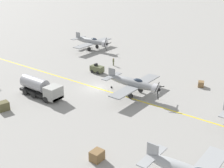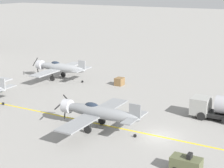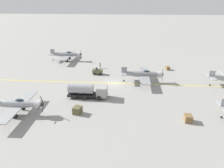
% 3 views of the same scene
% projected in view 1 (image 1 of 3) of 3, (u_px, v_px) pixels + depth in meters
% --- Properties ---
extents(ground_plane, '(400.00, 400.00, 0.00)m').
position_uv_depth(ground_plane, '(97.00, 88.00, 53.61)').
color(ground_plane, gray).
extents(taxiway_stripe, '(0.30, 160.00, 0.01)m').
position_uv_depth(taxiway_stripe, '(97.00, 88.00, 53.61)').
color(taxiway_stripe, yellow).
rests_on(taxiway_stripe, ground).
extents(airplane_mid_center, '(12.00, 9.98, 3.65)m').
position_uv_depth(airplane_mid_center, '(134.00, 83.00, 50.24)').
color(airplane_mid_center, gray).
rests_on(airplane_mid_center, ground).
extents(airplane_near_left, '(12.00, 9.98, 3.65)m').
position_uv_depth(airplane_near_left, '(92.00, 41.00, 75.47)').
color(airplane_near_left, gray).
rests_on(airplane_near_left, ground).
extents(fuel_tanker, '(2.68, 8.00, 2.98)m').
position_uv_depth(fuel_tanker, '(41.00, 88.00, 49.85)').
color(fuel_tanker, black).
rests_on(fuel_tanker, ground).
extents(tow_tractor, '(1.57, 2.60, 1.79)m').
position_uv_depth(tow_tractor, '(97.00, 69.00, 60.56)').
color(tow_tractor, '#515638').
rests_on(tow_tractor, ground).
extents(ground_crew_walking, '(0.35, 0.35, 1.62)m').
position_uv_depth(ground_crew_walking, '(113.00, 61.00, 64.52)').
color(ground_crew_walking, '#515638').
rests_on(ground_crew_walking, ground).
extents(supply_crate_by_tanker, '(1.82, 1.64, 1.29)m').
position_uv_depth(supply_crate_by_tanker, '(3.00, 106.00, 45.60)').
color(supply_crate_by_tanker, brown).
rests_on(supply_crate_by_tanker, ground).
extents(supply_crate_mid_lane, '(1.44, 1.20, 1.19)m').
position_uv_depth(supply_crate_mid_lane, '(97.00, 156.00, 34.26)').
color(supply_crate_mid_lane, brown).
rests_on(supply_crate_mid_lane, ground).
extents(supply_crate_outboard, '(1.43, 1.31, 0.97)m').
position_uv_depth(supply_crate_outboard, '(201.00, 84.00, 54.01)').
color(supply_crate_outboard, brown).
rests_on(supply_crate_outboard, ground).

